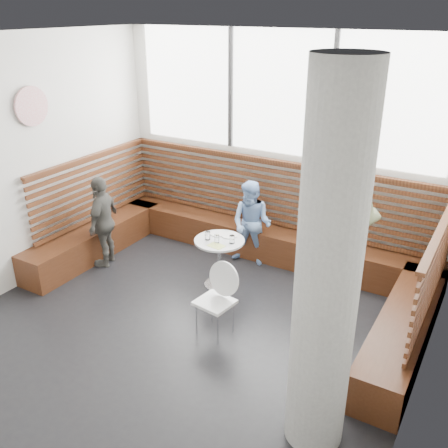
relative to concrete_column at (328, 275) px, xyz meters
The scene contains 15 objects.
room 1.95m from the concrete_column, 161.90° to the left, with size 5.00×5.00×3.20m.
booth 3.24m from the concrete_column, 127.94° to the left, with size 5.00×2.50×1.44m.
concrete_column is the anchor object (origin of this frame).
wall_art 4.48m from the concrete_column, 166.94° to the left, with size 0.50×0.50×0.03m, color white.
cafe_table 2.90m from the concrete_column, 138.78° to the left, with size 0.66×0.66×0.68m.
cafe_chair 2.07m from the concrete_column, 149.79° to the left, with size 0.41×0.40×0.85m.
adult_man 1.79m from the concrete_column, 100.97° to the left, with size 1.09×0.63×1.69m, color #4E5539.
child_back 3.35m from the concrete_column, 127.44° to the left, with size 0.60×0.47×1.24m, color #85ADE7.
child_left 4.15m from the concrete_column, 158.54° to the left, with size 0.78×0.32×1.33m, color #4F4E48.
plate_near 3.00m from the concrete_column, 138.22° to the left, with size 0.20×0.20×0.01m, color white.
plate_far 2.90m from the concrete_column, 135.51° to the left, with size 0.21×0.21×0.01m, color white.
glass_left 2.87m from the concrete_column, 141.80° to the left, with size 0.07×0.07×0.11m, color white.
glass_mid 2.75m from the concrete_column, 140.09° to the left, with size 0.07×0.07×0.10m, color white.
glass_right 2.68m from the concrete_column, 136.03° to the left, with size 0.07×0.07×0.11m, color white.
menu_card 2.69m from the concrete_column, 140.91° to the left, with size 0.21×0.15×0.00m, color #A5C64C.
Camera 1 is at (2.84, -3.83, 3.47)m, focal length 40.00 mm.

